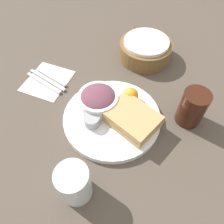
{
  "coord_description": "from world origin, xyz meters",
  "views": [
    {
      "loc": [
        0.14,
        -0.36,
        0.56
      ],
      "look_at": [
        0.0,
        0.0,
        0.04
      ],
      "focal_mm": 35.0,
      "sensor_mm": 36.0,
      "label": 1
    }
  ],
  "objects_px": {
    "salad_bowl": "(98,99)",
    "water_glass": "(73,183)",
    "dressing_cup": "(92,120)",
    "sandwich": "(131,120)",
    "fork": "(44,83)",
    "knife": "(47,80)",
    "plate": "(112,118)",
    "drink_glass": "(192,108)",
    "spoon": "(51,77)",
    "bread_basket": "(145,50)"
  },
  "relations": [
    {
      "from": "fork",
      "to": "water_glass",
      "type": "bearing_deg",
      "value": 148.19
    },
    {
      "from": "drink_glass",
      "to": "water_glass",
      "type": "xyz_separation_m",
      "value": [
        -0.22,
        -0.33,
        -0.0
      ]
    },
    {
      "from": "plate",
      "to": "fork",
      "type": "height_order",
      "value": "plate"
    },
    {
      "from": "dressing_cup",
      "to": "water_glass",
      "type": "xyz_separation_m",
      "value": [
        0.04,
        -0.19,
        0.02
      ]
    },
    {
      "from": "dressing_cup",
      "to": "bread_basket",
      "type": "relative_size",
      "value": 0.24
    },
    {
      "from": "dressing_cup",
      "to": "fork",
      "type": "distance_m",
      "value": 0.26
    },
    {
      "from": "salad_bowl",
      "to": "knife",
      "type": "height_order",
      "value": "salad_bowl"
    },
    {
      "from": "plate",
      "to": "drink_glass",
      "type": "xyz_separation_m",
      "value": [
        0.22,
        0.09,
        0.05
      ]
    },
    {
      "from": "knife",
      "to": "water_glass",
      "type": "xyz_separation_m",
      "value": [
        0.28,
        -0.31,
        0.05
      ]
    },
    {
      "from": "salad_bowl",
      "to": "water_glass",
      "type": "relative_size",
      "value": 1.12
    },
    {
      "from": "sandwich",
      "to": "knife",
      "type": "height_order",
      "value": "sandwich"
    },
    {
      "from": "fork",
      "to": "sandwich",
      "type": "bearing_deg",
      "value": -175.32
    },
    {
      "from": "plate",
      "to": "knife",
      "type": "distance_m",
      "value": 0.29
    },
    {
      "from": "dressing_cup",
      "to": "water_glass",
      "type": "relative_size",
      "value": 0.44
    },
    {
      "from": "water_glass",
      "to": "sandwich",
      "type": "bearing_deg",
      "value": 74.18
    },
    {
      "from": "spoon",
      "to": "water_glass",
      "type": "xyz_separation_m",
      "value": [
        0.27,
        -0.32,
        0.05
      ]
    },
    {
      "from": "fork",
      "to": "water_glass",
      "type": "distance_m",
      "value": 0.41
    },
    {
      "from": "drink_glass",
      "to": "bread_basket",
      "type": "xyz_separation_m",
      "value": [
        -0.21,
        0.24,
        -0.02
      ]
    },
    {
      "from": "dressing_cup",
      "to": "fork",
      "type": "relative_size",
      "value": 0.3
    },
    {
      "from": "fork",
      "to": "water_glass",
      "type": "xyz_separation_m",
      "value": [
        0.28,
        -0.29,
        0.05
      ]
    },
    {
      "from": "sandwich",
      "to": "salad_bowl",
      "type": "xyz_separation_m",
      "value": [
        -0.12,
        0.03,
        0.01
      ]
    },
    {
      "from": "dressing_cup",
      "to": "bread_basket",
      "type": "height_order",
      "value": "bread_basket"
    },
    {
      "from": "drink_glass",
      "to": "bread_basket",
      "type": "relative_size",
      "value": 0.59
    },
    {
      "from": "bread_basket",
      "to": "knife",
      "type": "relative_size",
      "value": 1.16
    },
    {
      "from": "knife",
      "to": "drink_glass",
      "type": "bearing_deg",
      "value": -163.57
    },
    {
      "from": "plate",
      "to": "water_glass",
      "type": "xyz_separation_m",
      "value": [
        -0.0,
        -0.24,
        0.05
      ]
    },
    {
      "from": "salad_bowl",
      "to": "spoon",
      "type": "distance_m",
      "value": 0.23
    },
    {
      "from": "knife",
      "to": "plate",
      "type": "bearing_deg",
      "value": 180.0
    },
    {
      "from": "fork",
      "to": "knife",
      "type": "relative_size",
      "value": 0.95
    },
    {
      "from": "salad_bowl",
      "to": "knife",
      "type": "relative_size",
      "value": 0.73
    },
    {
      "from": "drink_glass",
      "to": "spoon",
      "type": "distance_m",
      "value": 0.49
    },
    {
      "from": "drink_glass",
      "to": "plate",
      "type": "bearing_deg",
      "value": -157.54
    },
    {
      "from": "plate",
      "to": "knife",
      "type": "relative_size",
      "value": 1.76
    },
    {
      "from": "sandwich",
      "to": "dressing_cup",
      "type": "relative_size",
      "value": 3.71
    },
    {
      "from": "plate",
      "to": "drink_glass",
      "type": "relative_size",
      "value": 2.57
    },
    {
      "from": "fork",
      "to": "drink_glass",
      "type": "bearing_deg",
      "value": -161.6
    },
    {
      "from": "knife",
      "to": "water_glass",
      "type": "distance_m",
      "value": 0.41
    },
    {
      "from": "bread_basket",
      "to": "sandwich",
      "type": "bearing_deg",
      "value": -80.35
    },
    {
      "from": "bread_basket",
      "to": "knife",
      "type": "xyz_separation_m",
      "value": [
        -0.28,
        -0.26,
        -0.03
      ]
    },
    {
      "from": "salad_bowl",
      "to": "water_glass",
      "type": "xyz_separation_m",
      "value": [
        0.05,
        -0.26,
        0.01
      ]
    },
    {
      "from": "knife",
      "to": "water_glass",
      "type": "relative_size",
      "value": 1.53
    },
    {
      "from": "water_glass",
      "to": "drink_glass",
      "type": "bearing_deg",
      "value": 55.98
    },
    {
      "from": "dressing_cup",
      "to": "salad_bowl",
      "type": "bearing_deg",
      "value": 98.35
    },
    {
      "from": "knife",
      "to": "spoon",
      "type": "bearing_deg",
      "value": -90.0
    },
    {
      "from": "drink_glass",
      "to": "water_glass",
      "type": "distance_m",
      "value": 0.39
    },
    {
      "from": "sandwich",
      "to": "drink_glass",
      "type": "height_order",
      "value": "drink_glass"
    },
    {
      "from": "sandwich",
      "to": "water_glass",
      "type": "xyz_separation_m",
      "value": [
        -0.07,
        -0.23,
        0.01
      ]
    },
    {
      "from": "salad_bowl",
      "to": "spoon",
      "type": "xyz_separation_m",
      "value": [
        -0.22,
        0.06,
        -0.04
      ]
    },
    {
      "from": "dressing_cup",
      "to": "water_glass",
      "type": "height_order",
      "value": "water_glass"
    },
    {
      "from": "plate",
      "to": "dressing_cup",
      "type": "xyz_separation_m",
      "value": [
        -0.04,
        -0.05,
        0.03
      ]
    }
  ]
}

